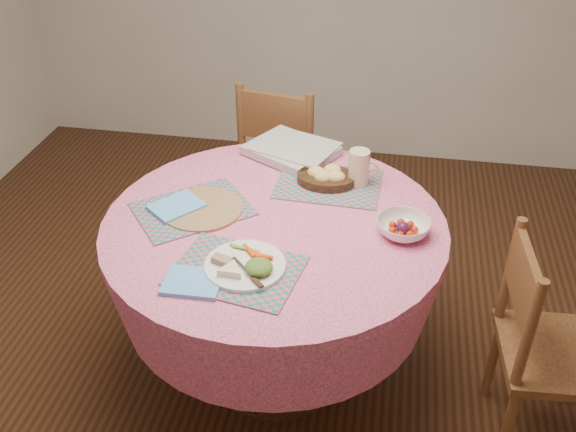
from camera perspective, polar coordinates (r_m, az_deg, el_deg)
name	(u,v)px	position (r m, az deg, el deg)	size (l,w,h in m)	color
ground	(276,368)	(2.79, -1.04, -13.32)	(4.00, 4.00, 0.00)	#331C0F
dining_table	(275,264)	(2.41, -1.17, -4.31)	(1.24, 1.24, 0.75)	pink
chair_right	(543,344)	(2.43, 21.76, -10.56)	(0.40, 0.42, 0.85)	brown
chair_back	(284,160)	(3.25, -0.32, 5.00)	(0.49, 0.47, 0.91)	brown
placemat_front	(237,270)	(2.07, -4.59, -4.85)	(0.40, 0.30, 0.01)	#167C71
placemat_left	(193,209)	(2.38, -8.46, 0.61)	(0.40, 0.30, 0.01)	#167C71
placemat_back	(329,184)	(2.52, 3.63, 2.86)	(0.40, 0.30, 0.01)	#167C71
wicker_trivet	(202,209)	(2.38, -7.65, 0.64)	(0.30, 0.30, 0.01)	olive
napkin_near	(193,282)	(2.04, -8.46, -5.85)	(0.18, 0.14, 0.01)	#5DA9EF
napkin_far	(177,207)	(2.39, -9.87, 0.83)	(0.18, 0.14, 0.01)	#5DA9EF
dinner_plate	(247,265)	(2.06, -3.68, -4.34)	(0.26, 0.26, 0.05)	white
bread_bowl	(327,176)	(2.50, 3.45, 3.54)	(0.23, 0.23, 0.08)	black
latte_mug	(359,168)	(2.49, 6.37, 4.30)	(0.12, 0.08, 0.14)	#D0B98F
fruit_bowl	(403,228)	(2.25, 10.19, -1.02)	(0.23, 0.23, 0.06)	white
newspaper_stack	(292,150)	(2.71, 0.33, 5.91)	(0.43, 0.40, 0.04)	silver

